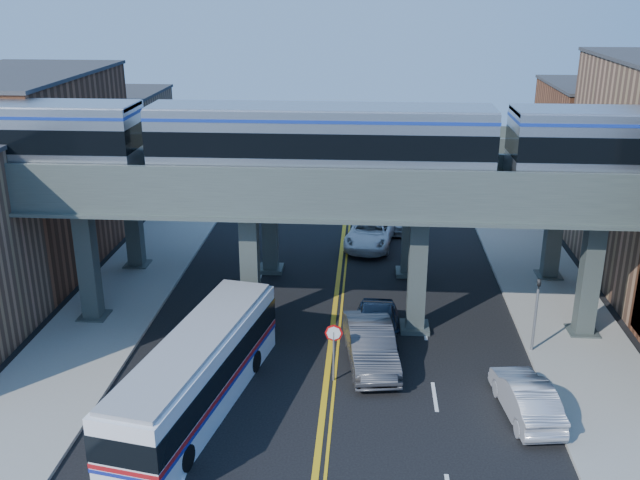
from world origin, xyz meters
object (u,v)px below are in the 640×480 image
Objects in this scene: transit_train at (321,140)px; car_lane_b at (371,345)px; traffic_signal at (536,307)px; car_lane_c at (370,232)px; transit_bus at (197,374)px; stop_sign at (334,343)px; car_parked_curb at (526,397)px; car_lane_d at (401,216)px; car_lane_a at (376,329)px.

car_lane_b is (2.47, -3.47, -8.36)m from transit_train.
traffic_signal reaches higher than car_lane_c.
traffic_signal is at bearing -57.88° from transit_bus.
car_parked_curb is at bearing -15.05° from stop_sign.
transit_bus is at bearing -158.99° from traffic_signal.
car_parked_curb is at bearing -81.46° from car_lane_d.
car_lane_d is at bearing 74.05° from transit_train.
traffic_signal is 15.77m from car_lane_c.
car_lane_b is (-0.25, -1.66, 0.03)m from car_lane_a.
car_lane_a is 1.68m from car_lane_b.
car_parked_curb is (12.82, 0.38, -0.75)m from transit_bus.
transit_train is 9.38m from car_lane_b.
transit_train is 13.93m from car_parked_curb.
car_lane_a is 0.87× the size of car_lane_c.
transit_bus is (-4.32, -7.43, -7.75)m from transit_train.
traffic_signal is 15.15m from transit_bus.
traffic_signal reaches higher than car_lane_b.
car_lane_c is (2.40, 11.85, -8.44)m from transit_train.
transit_train reaches higher than car_parked_curb.
transit_train reaches higher than car_lane_d.
transit_bus reaches higher than car_lane_a.
stop_sign reaches higher than car_lane_d.
car_lane_c is (-0.06, 15.32, -0.08)m from car_lane_b.
car_lane_c is 1.12× the size of car_lane_d.
car_lane_d is 23.04m from car_parked_curb.
transit_bus is 7.88m from car_lane_b.
car_lane_a is (-7.09, 0.19, -1.41)m from traffic_signal.
transit_train is 10.06× the size of car_parked_curb.
car_lane_d is 1.14× the size of car_parked_curb.
car_parked_curb is (5.79, -5.23, -0.12)m from car_lane_a.
stop_sign reaches higher than car_lane_a.
car_lane_b reaches higher than car_lane_d.
car_lane_a is at bearing -49.60° from car_parked_curb.
car_lane_b is 19.21m from car_lane_d.
transit_train is 9.05× the size of car_lane_a.
traffic_signal reaches higher than car_lane_a.
car_lane_d is (2.00, 19.11, -0.14)m from car_lane_b.
car_lane_a is (7.03, 5.61, -0.63)m from transit_bus.
traffic_signal is 5.43m from car_parked_curb.
car_lane_b is 1.04× the size of car_lane_d.
car_parked_curb is (4.03, -22.68, -0.00)m from car_lane_d.
transit_train is at bearing -47.13° from car_parked_curb.
transit_train is 7.90× the size of car_lane_c.
transit_train is 11.59× the size of traffic_signal.
stop_sign is at bearing -143.30° from car_lane_b.
car_parked_curb is at bearing -38.31° from car_lane_b.
transit_train is 8.83× the size of car_lane_d.
car_lane_b is at bearing 44.39° from stop_sign.
transit_train reaches higher than car_lane_b.
traffic_signal is at bearing -11.53° from transit_train.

